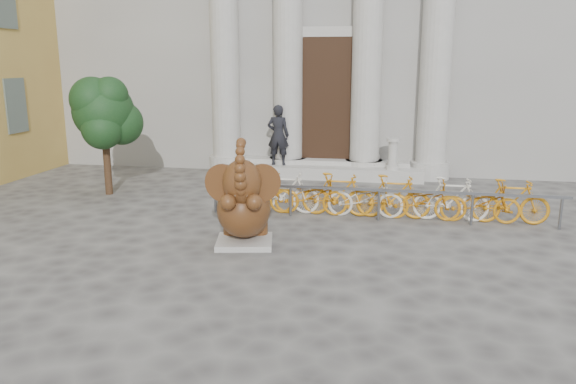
% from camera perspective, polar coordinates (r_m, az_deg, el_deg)
% --- Properties ---
extents(ground, '(80.00, 80.00, 0.00)m').
position_cam_1_polar(ground, '(8.51, -4.20, -11.03)').
color(ground, '#474442').
rests_on(ground, ground).
extents(entrance_steps, '(6.00, 1.20, 0.36)m').
position_cam_1_polar(entrance_steps, '(17.34, 3.66, 2.14)').
color(entrance_steps, '#A8A59E').
rests_on(entrance_steps, ground).
extents(elephant_statue, '(1.40, 1.66, 2.13)m').
position_cam_1_polar(elephant_statue, '(10.75, -4.52, -1.48)').
color(elephant_statue, '#A8A59E').
rests_on(elephant_statue, ground).
extents(bike_rack, '(8.00, 0.53, 1.00)m').
position_cam_1_polar(bike_rack, '(12.88, 9.20, -0.41)').
color(bike_rack, slate).
rests_on(bike_rack, ground).
extents(tree, '(1.79, 1.63, 3.11)m').
position_cam_1_polar(tree, '(15.47, -18.17, 7.62)').
color(tree, '#332114').
rests_on(tree, ground).
extents(pedestrian, '(0.68, 0.45, 1.85)m').
position_cam_1_polar(pedestrian, '(17.23, -1.01, 5.81)').
color(pedestrian, black).
rests_on(pedestrian, entrance_steps).
extents(balustrade_post, '(0.38, 0.38, 0.92)m').
position_cam_1_polar(balustrade_post, '(16.82, 10.59, 3.70)').
color(balustrade_post, '#A8A59E').
rests_on(balustrade_post, entrance_steps).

